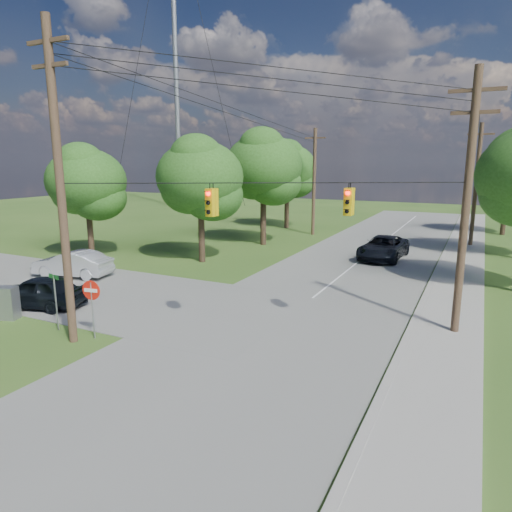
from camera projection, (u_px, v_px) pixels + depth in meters
The scene contains 21 objects.
ground at pixel (161, 368), 15.74m from camera, with size 140.00×140.00×0.00m, color #2F511B.
main_road at pixel (273, 330), 19.26m from camera, with size 10.00×100.00×0.03m, color gray.
sidewalk_east at pixel (443, 359), 16.35m from camera, with size 2.60×100.00×0.12m, color gray.
pole_sw at pixel (60, 183), 16.81m from camera, with size 2.00×0.32×12.00m.
pole_ne at pixel (466, 201), 17.78m from camera, with size 2.00×0.32×10.50m.
pole_north_e at pixel (476, 184), 37.16m from camera, with size 2.00×0.32×10.00m.
pole_north_w at pixel (314, 181), 43.19m from camera, with size 2.00×0.32×10.00m.
power_lines at pixel (318, 118), 23.35m from camera, with size 13.93×29.62×4.93m.
traffic_signals at pixel (281, 201), 17.40m from camera, with size 4.91×3.27×1.05m.
radio_mast at pixel (175, 51), 65.37m from camera, with size 0.70×0.70×45.00m, color gray.
tree_w_near at pixel (200, 177), 31.16m from camera, with size 6.00×6.00×8.40m.
tree_w_mid at pixel (263, 166), 37.61m from camera, with size 6.40×6.40×9.22m.
tree_w_far at pixel (287, 168), 47.32m from camera, with size 6.00×6.00×8.73m.
tree_e_far at pixel (509, 173), 42.89m from camera, with size 5.80×5.80×8.32m.
tree_cross_n at pixel (87, 181), 32.50m from camera, with size 5.60×5.60×7.91m.
car_cross_dark at pixel (38, 292), 22.03m from camera, with size 1.86×4.62×1.57m, color black.
car_cross_silver at pixel (73, 264), 27.92m from camera, with size 1.69×4.85×1.60m, color silver.
car_main_north at pixel (383, 248), 33.03m from camera, with size 2.72×5.90×1.64m, color black.
control_cabinet at pixel (8, 303), 20.49m from camera, with size 0.83×0.60×1.49m, color gray.
do_not_enter_sign at pixel (92, 296), 18.03m from camera, with size 0.80×0.17×2.41m.
street_name_sign at pixel (55, 294), 18.96m from camera, with size 0.72×0.16×2.43m.
Camera 1 is at (9.43, -11.64, 7.02)m, focal length 32.00 mm.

